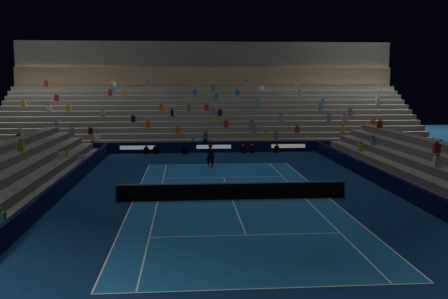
% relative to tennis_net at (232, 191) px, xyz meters
% --- Properties ---
extents(ground, '(90.00, 90.00, 0.00)m').
position_rel_tennis_net_xyz_m(ground, '(0.00, 0.00, -0.50)').
color(ground, '#0C2448').
rests_on(ground, ground).
extents(court_surface, '(10.97, 23.77, 0.01)m').
position_rel_tennis_net_xyz_m(court_surface, '(0.00, 0.00, -0.50)').
color(court_surface, '#1A5892').
rests_on(court_surface, ground).
extents(sponsor_barrier_far, '(44.00, 0.25, 1.00)m').
position_rel_tennis_net_xyz_m(sponsor_barrier_far, '(0.00, 18.50, -0.00)').
color(sponsor_barrier_far, black).
rests_on(sponsor_barrier_far, ground).
extents(sponsor_barrier_east, '(0.25, 37.00, 1.00)m').
position_rel_tennis_net_xyz_m(sponsor_barrier_east, '(9.70, 0.00, -0.00)').
color(sponsor_barrier_east, black).
rests_on(sponsor_barrier_east, ground).
extents(sponsor_barrier_west, '(0.25, 37.00, 1.00)m').
position_rel_tennis_net_xyz_m(sponsor_barrier_west, '(-9.70, 0.00, -0.00)').
color(sponsor_barrier_west, black).
rests_on(sponsor_barrier_west, ground).
extents(grandstand_main, '(44.00, 15.20, 11.20)m').
position_rel_tennis_net_xyz_m(grandstand_main, '(0.00, 27.90, 2.87)').
color(grandstand_main, slate).
rests_on(grandstand_main, ground).
extents(tennis_net, '(12.90, 0.10, 1.10)m').
position_rel_tennis_net_xyz_m(tennis_net, '(0.00, 0.00, 0.00)').
color(tennis_net, '#B2B2B7').
rests_on(tennis_net, ground).
extents(tennis_player, '(0.74, 0.55, 1.84)m').
position_rel_tennis_net_xyz_m(tennis_player, '(-0.71, 10.51, 0.41)').
color(tennis_player, black).
rests_on(tennis_player, ground).
extents(broadcast_camera, '(0.59, 0.94, 0.56)m').
position_rel_tennis_net_xyz_m(broadcast_camera, '(-2.63, 17.67, -0.21)').
color(broadcast_camera, black).
rests_on(broadcast_camera, ground).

